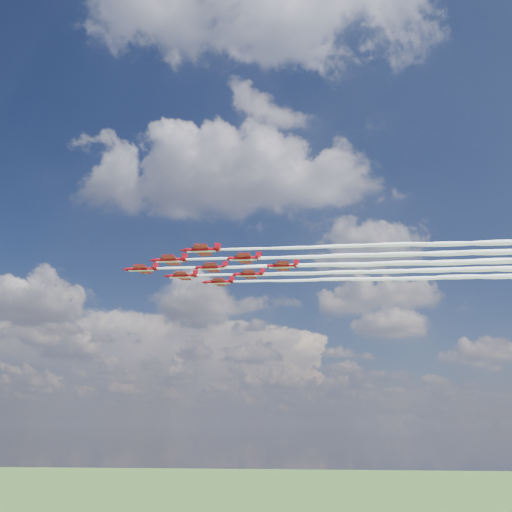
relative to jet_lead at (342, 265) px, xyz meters
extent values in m
cylinder|color=#A20915|center=(-52.94, -1.20, 0.00)|extent=(7.28, 1.16, 1.00)
cone|color=#A20915|center=(-57.47, -1.30, 0.00)|extent=(1.84, 1.04, 1.00)
cone|color=#A20915|center=(-48.67, -1.10, 0.00)|extent=(1.38, 0.94, 0.91)
ellipsoid|color=black|center=(-54.75, -1.24, 0.41)|extent=(1.91, 0.87, 0.65)
cube|color=#A20915|center=(-52.48, -1.19, -0.05)|extent=(3.09, 8.41, 0.13)
cube|color=#A20915|center=(-49.31, -1.11, 0.00)|extent=(1.34, 3.30, 0.11)
cube|color=#A20915|center=(-49.13, -1.11, 0.82)|extent=(1.45, 0.16, 1.63)
cube|color=white|center=(-52.94, -1.20, -0.45)|extent=(6.82, 0.97, 0.11)
cylinder|color=#A20915|center=(-43.45, -8.01, 0.00)|extent=(7.28, 1.16, 1.00)
cone|color=#A20915|center=(-47.99, -8.11, 0.00)|extent=(1.84, 1.04, 1.00)
cone|color=#A20915|center=(-39.18, -7.91, 0.00)|extent=(1.38, 0.94, 0.91)
ellipsoid|color=black|center=(-45.26, -8.05, 0.41)|extent=(1.91, 0.87, 0.65)
cube|color=#A20915|center=(-42.99, -8.00, -0.05)|extent=(3.09, 8.41, 0.13)
cube|color=#A20915|center=(-39.82, -7.92, 0.00)|extent=(1.34, 3.30, 0.11)
cube|color=#A20915|center=(-39.64, -7.92, 0.82)|extent=(1.45, 0.16, 1.63)
cube|color=white|center=(-43.45, -8.01, -0.45)|extent=(6.82, 0.97, 0.11)
cylinder|color=#A20915|center=(-43.77, 6.04, 0.00)|extent=(7.28, 1.16, 1.00)
cone|color=#A20915|center=(-48.30, 5.93, 0.00)|extent=(1.84, 1.04, 1.00)
cone|color=#A20915|center=(-39.50, 6.13, 0.00)|extent=(1.38, 0.94, 0.91)
ellipsoid|color=black|center=(-45.58, 6.00, 0.41)|extent=(1.91, 0.87, 0.65)
cube|color=#A20915|center=(-43.31, 6.05, -0.05)|extent=(3.09, 8.41, 0.13)
cube|color=#A20915|center=(-40.14, 6.12, 0.00)|extent=(1.34, 3.30, 0.11)
cube|color=#A20915|center=(-39.95, 6.12, 0.82)|extent=(1.45, 0.16, 1.63)
cube|color=white|center=(-43.77, 6.04, -0.45)|extent=(6.82, 0.97, 0.11)
cylinder|color=#A20915|center=(-33.96, -14.82, 0.00)|extent=(7.28, 1.16, 1.00)
cone|color=#A20915|center=(-38.50, -14.92, 0.00)|extent=(1.84, 1.04, 1.00)
cone|color=#A20915|center=(-29.69, -14.72, 0.00)|extent=(1.38, 0.94, 0.91)
ellipsoid|color=black|center=(-35.77, -14.86, 0.41)|extent=(1.91, 0.87, 0.65)
cube|color=#A20915|center=(-33.51, -14.81, -0.05)|extent=(3.09, 8.41, 0.13)
cube|color=#A20915|center=(-30.33, -14.73, 0.00)|extent=(1.34, 3.30, 0.11)
cube|color=#A20915|center=(-30.15, -14.73, 0.82)|extent=(1.45, 0.16, 1.63)
cube|color=white|center=(-33.96, -14.82, -0.45)|extent=(6.82, 0.97, 0.11)
cylinder|color=#A20915|center=(-34.28, -0.77, 0.00)|extent=(7.28, 1.16, 1.00)
cone|color=#A20915|center=(-38.81, -0.88, 0.00)|extent=(1.84, 1.04, 1.00)
cone|color=#A20915|center=(-30.01, -0.68, 0.00)|extent=(1.38, 0.94, 0.91)
ellipsoid|color=black|center=(-36.09, -0.81, 0.41)|extent=(1.91, 0.87, 0.65)
cube|color=#A20915|center=(-33.82, -0.76, -0.05)|extent=(3.09, 8.41, 0.13)
cube|color=#A20915|center=(-30.65, -0.69, 0.00)|extent=(1.34, 3.30, 0.11)
cube|color=#A20915|center=(-30.47, -0.69, 0.82)|extent=(1.45, 0.16, 1.63)
cube|color=white|center=(-34.28, -0.77, -0.45)|extent=(6.82, 0.97, 0.11)
cylinder|color=#A20915|center=(-34.59, 13.27, 0.00)|extent=(7.28, 1.16, 1.00)
cone|color=#A20915|center=(-39.13, 13.17, 0.00)|extent=(1.84, 1.04, 1.00)
cone|color=#A20915|center=(-30.33, 13.36, 0.00)|extent=(1.38, 0.94, 0.91)
ellipsoid|color=black|center=(-36.41, 13.23, 0.41)|extent=(1.91, 0.87, 0.65)
cube|color=#A20915|center=(-34.14, 13.28, -0.05)|extent=(3.09, 8.41, 0.13)
cube|color=#A20915|center=(-30.96, 13.35, 0.00)|extent=(1.34, 3.30, 0.11)
cube|color=#A20915|center=(-30.78, 13.35, 0.82)|extent=(1.45, 0.16, 1.63)
cube|color=white|center=(-34.59, 13.27, -0.45)|extent=(6.82, 0.97, 0.11)
cylinder|color=#A20915|center=(-24.79, -7.58, 0.00)|extent=(7.28, 1.16, 1.00)
cone|color=#A20915|center=(-29.33, -7.69, 0.00)|extent=(1.84, 1.04, 1.00)
cone|color=#A20915|center=(-20.52, -7.49, 0.00)|extent=(1.38, 0.94, 0.91)
ellipsoid|color=black|center=(-26.60, -7.63, 0.41)|extent=(1.91, 0.87, 0.65)
cube|color=#A20915|center=(-24.33, -7.57, -0.05)|extent=(3.09, 8.41, 0.13)
cube|color=#A20915|center=(-21.16, -7.50, 0.00)|extent=(1.34, 3.30, 0.11)
cube|color=#A20915|center=(-20.98, -7.50, 0.82)|extent=(1.45, 0.16, 1.63)
cube|color=white|center=(-24.79, -7.58, -0.45)|extent=(6.82, 0.97, 0.11)
cylinder|color=#A20915|center=(-25.10, 6.46, 0.00)|extent=(7.28, 1.16, 1.00)
cone|color=#A20915|center=(-29.64, 6.36, 0.00)|extent=(1.84, 1.04, 1.00)
cone|color=#A20915|center=(-20.84, 6.55, 0.00)|extent=(1.38, 0.94, 0.91)
ellipsoid|color=black|center=(-26.92, 6.42, 0.41)|extent=(1.91, 0.87, 0.65)
cube|color=#A20915|center=(-24.65, 6.47, -0.05)|extent=(3.09, 8.41, 0.13)
cube|color=#A20915|center=(-21.48, 6.54, 0.00)|extent=(1.34, 3.30, 0.11)
cube|color=#A20915|center=(-21.29, 6.54, 0.82)|extent=(1.45, 0.16, 1.63)
cube|color=white|center=(-25.10, 6.46, -0.45)|extent=(6.82, 0.97, 0.11)
cylinder|color=#A20915|center=(-15.62, -0.35, 0.00)|extent=(7.28, 1.16, 1.00)
cone|color=#A20915|center=(-20.15, -0.46, 0.00)|extent=(1.84, 1.04, 1.00)
cone|color=#A20915|center=(-11.35, -0.26, 0.00)|extent=(1.38, 0.94, 0.91)
ellipsoid|color=black|center=(-17.43, -0.39, 0.41)|extent=(1.91, 0.87, 0.65)
cube|color=#A20915|center=(-15.16, -0.34, -0.05)|extent=(3.09, 8.41, 0.13)
cube|color=#A20915|center=(-11.99, -0.27, 0.00)|extent=(1.34, 3.30, 0.11)
cube|color=#A20915|center=(-11.80, -0.27, 0.82)|extent=(1.45, 0.16, 1.63)
cube|color=white|center=(-15.62, -0.35, -0.45)|extent=(6.82, 0.97, 0.11)
camera|label=1|loc=(-10.26, -124.27, -39.30)|focal=35.00mm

